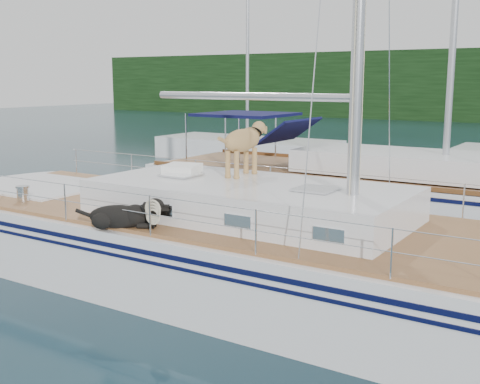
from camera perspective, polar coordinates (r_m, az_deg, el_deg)
The scene contains 4 objects.
ground at distance 10.68m, azimuth -2.87°, elevation -8.37°, with size 120.00×120.00×0.00m, color black.
main_sailboat at distance 10.43m, azimuth -2.50°, elevation -4.93°, with size 12.00×4.06×14.01m.
neighbor_sailboat at distance 15.94m, azimuth 10.71°, elevation 0.14°, with size 11.00×3.50×13.30m.
bg_boat_west at distance 26.37m, azimuth 0.70°, elevation 4.01°, with size 8.00×3.00×11.65m.
Camera 1 is at (5.90, -8.20, 3.47)m, focal length 45.00 mm.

